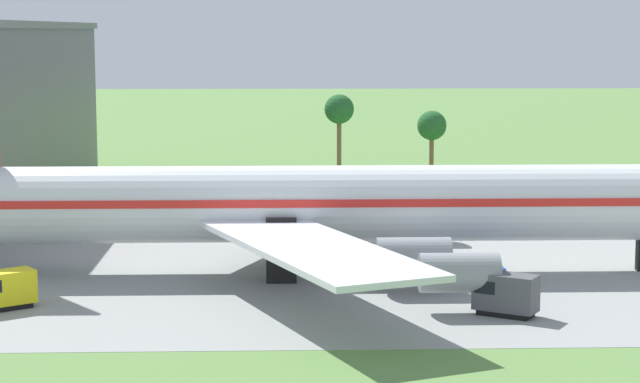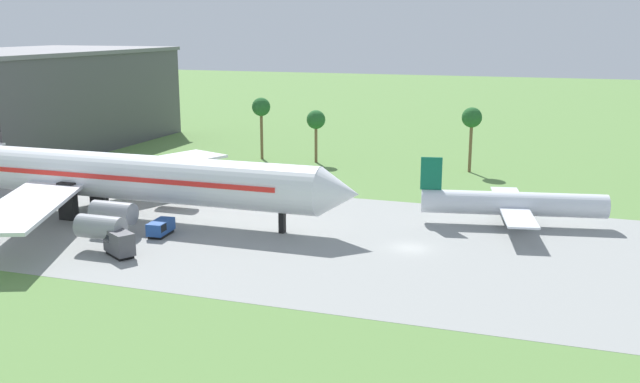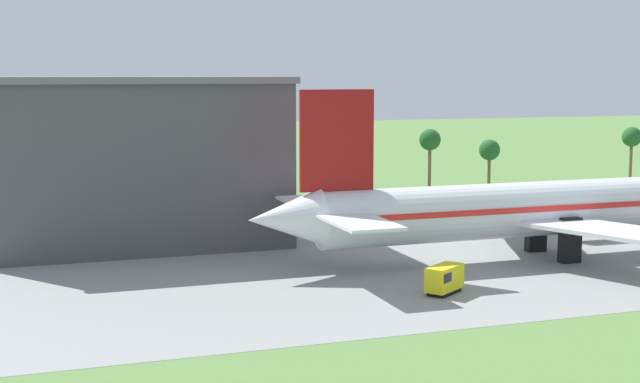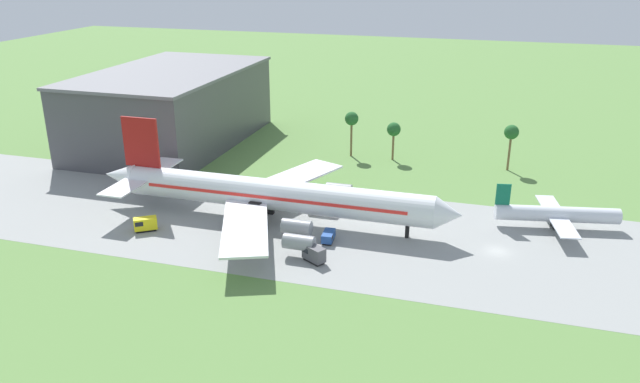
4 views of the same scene
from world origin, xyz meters
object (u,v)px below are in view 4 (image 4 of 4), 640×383
object	(u,v)px
regional_aircraft	(556,214)
jet_airliner	(270,194)
catering_van	(145,224)
terminal_building	(172,107)
baggage_tug	(313,253)
fuel_truck	(328,237)

from	to	relation	value
regional_aircraft	jet_airliner	bearing A→B (deg)	-166.93
catering_van	regional_aircraft	bearing A→B (deg)	17.70
regional_aircraft	terminal_building	bearing A→B (deg)	162.82
baggage_tug	regional_aircraft	bearing A→B (deg)	33.50
jet_airliner	baggage_tug	size ratio (longest dim) A/B	16.04
regional_aircraft	fuel_truck	size ratio (longest dim) A/B	5.48
catering_van	terminal_building	world-z (taller)	terminal_building
baggage_tug	jet_airliner	bearing A→B (deg)	132.94
jet_airliner	fuel_truck	distance (m)	16.02
baggage_tug	catering_van	distance (m)	35.74
baggage_tug	terminal_building	bearing A→B (deg)	135.53
fuel_truck	terminal_building	size ratio (longest dim) A/B	0.07
catering_van	terminal_building	xyz separation A→B (m)	(-24.58, 56.18, 8.93)
regional_aircraft	catering_van	size ratio (longest dim) A/B	5.03
regional_aircraft	catering_van	world-z (taller)	regional_aircraft
jet_airliner	catering_van	xyz separation A→B (m)	(-21.92, -11.81, -4.25)
jet_airliner	baggage_tug	distance (m)	20.54
baggage_tug	fuel_truck	bearing A→B (deg)	88.10
regional_aircraft	terminal_building	world-z (taller)	terminal_building
baggage_tug	catering_van	size ratio (longest dim) A/B	0.99
jet_airliner	baggage_tug	world-z (taller)	jet_airliner
baggage_tug	fuel_truck	xyz separation A→B (m)	(0.28, 8.49, -0.52)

